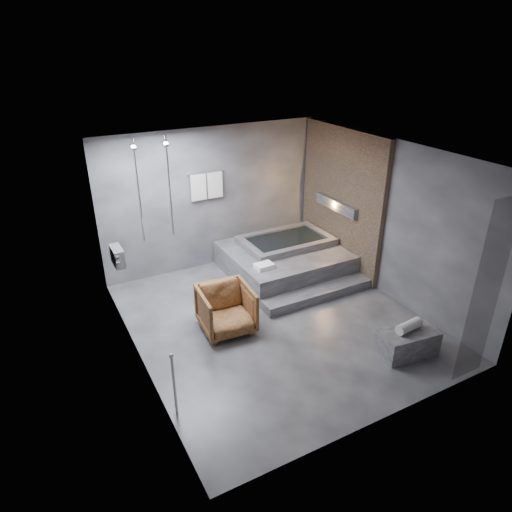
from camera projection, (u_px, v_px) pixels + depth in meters
room at (291, 215)px, 7.24m from camera, size 5.00×5.04×2.82m
tub_deck at (284, 260)px, 9.13m from camera, size 2.20×2.00×0.50m
tub_step at (318, 294)px, 8.26m from camera, size 2.20×0.36×0.18m
concrete_bench at (407, 342)px, 6.80m from camera, size 0.91×0.57×0.38m
driftwood_chair at (226, 309)px, 7.26m from camera, size 0.87×0.89×0.76m
rolled_towel at (409, 326)px, 6.70m from camera, size 0.44×0.19×0.16m
deck_towel at (264, 266)px, 8.26m from camera, size 0.34×0.25×0.09m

